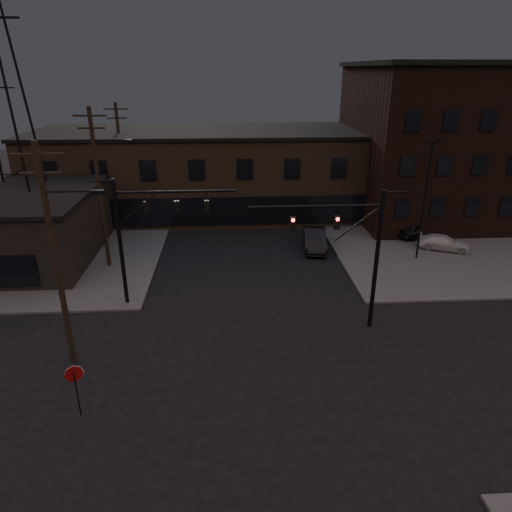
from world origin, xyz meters
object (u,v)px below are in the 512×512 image
at_px(traffic_signal_near, 357,246).
at_px(car_crossing, 315,239).
at_px(traffic_signal_far, 140,228).
at_px(stop_sign, 75,379).
at_px(parked_car_lot_a, 418,229).
at_px(parked_car_lot_b, 444,243).

height_order(traffic_signal_near, car_crossing, traffic_signal_near).
xyz_separation_m(traffic_signal_far, car_crossing, (12.22, 8.80, -4.20)).
height_order(traffic_signal_far, stop_sign, traffic_signal_far).
xyz_separation_m(parked_car_lot_a, parked_car_lot_b, (0.90, -3.13, -0.15)).
bearing_deg(stop_sign, traffic_signal_far, 82.68).
relative_size(traffic_signal_far, stop_sign, 3.23).
distance_m(parked_car_lot_b, car_crossing, 10.40).
xyz_separation_m(traffic_signal_near, parked_car_lot_b, (10.48, 11.12, -4.20)).
bearing_deg(stop_sign, parked_car_lot_b, 36.45).
relative_size(parked_car_lot_a, parked_car_lot_b, 1.07).
relative_size(traffic_signal_near, parked_car_lot_b, 2.00).
distance_m(parked_car_lot_a, car_crossing, 9.63).
height_order(parked_car_lot_a, parked_car_lot_b, parked_car_lot_a).
xyz_separation_m(parked_car_lot_a, car_crossing, (-9.44, -1.94, -0.07)).
xyz_separation_m(traffic_signal_far, parked_car_lot_b, (22.55, 7.62, -4.28)).
distance_m(stop_sign, parked_car_lot_a, 30.93).
distance_m(parked_car_lot_a, parked_car_lot_b, 3.26).
xyz_separation_m(traffic_signal_near, car_crossing, (0.14, 12.30, -4.12)).
distance_m(traffic_signal_near, stop_sign, 15.17).
bearing_deg(parked_car_lot_b, stop_sign, 148.85).
xyz_separation_m(traffic_signal_near, stop_sign, (-13.36, -6.49, -3.09)).
distance_m(stop_sign, car_crossing, 23.16).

